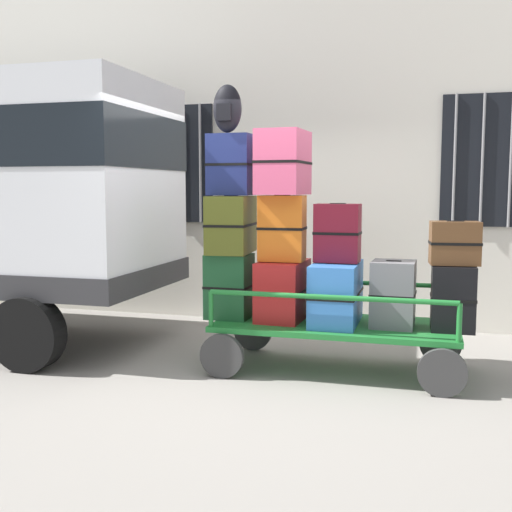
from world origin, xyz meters
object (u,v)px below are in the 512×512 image
suitcase_left_top (231,165)px  suitcase_right_middle (455,243)px  suitcase_midleft_middle (282,228)px  suitcase_left_bottom (229,286)px  backpack (227,109)px  suitcase_center_middle (337,233)px  suitcase_midleft_bottom (283,290)px  suitcase_center_bottom (336,293)px  luggage_cart (336,332)px  suitcase_left_middle (231,225)px  suitcase_midleft_top (283,163)px  suitcase_right_bottom (453,298)px  suitcase_midright_bottom (393,294)px

suitcase_left_top → suitcase_right_middle: 2.16m
suitcase_right_middle → suitcase_midleft_middle: bearing=-179.5°
suitcase_left_bottom → backpack: bearing=-126.9°
suitcase_center_middle → backpack: size_ratio=1.22×
suitcase_midleft_bottom → suitcase_center_bottom: (0.51, -0.03, 0.00)m
suitcase_left_top → luggage_cart: bearing=-1.6°
luggage_cart → suitcase_midleft_bottom: bearing=176.7°
suitcase_center_middle → suitcase_right_middle: (1.02, -0.02, -0.07)m
suitcase_left_bottom → suitcase_left_middle: (-0.00, 0.07, 0.59)m
suitcase_left_bottom → suitcase_left_middle: suitcase_left_middle is taller
suitcase_midleft_bottom → suitcase_midleft_top: (0.00, -0.01, 1.19)m
suitcase_left_bottom → suitcase_midleft_bottom: suitcase_left_bottom is taller
suitcase_right_bottom → suitcase_midleft_bottom: bearing=178.8°
suitcase_center_bottom → suitcase_center_middle: 0.55m
suitcase_left_bottom → suitcase_left_middle: 0.59m
suitcase_midleft_bottom → backpack: 1.77m
suitcase_center_bottom → suitcase_right_middle: size_ratio=1.75×
suitcase_center_bottom → suitcase_left_bottom: bearing=-178.2°
suitcase_center_middle → suitcase_right_bottom: 1.16m
luggage_cart → suitcase_right_middle: size_ratio=5.11×
suitcase_left_bottom → backpack: 1.66m
suitcase_midleft_bottom → suitcase_center_bottom: suitcase_center_bottom is taller
luggage_cart → suitcase_right_middle: (1.02, 0.00, 0.85)m
suitcase_center_bottom → suitcase_midright_bottom: suitcase_midright_bottom is taller
suitcase_midleft_bottom → luggage_cart: bearing=-3.3°
suitcase_right_middle → backpack: size_ratio=1.02×
suitcase_left_bottom → suitcase_right_bottom: 2.05m
suitcase_right_middle → suitcase_midleft_top: bearing=179.3°
luggage_cart → suitcase_left_top: suitcase_left_top is taller
suitcase_left_top → suitcase_left_middle: bearing=90.0°
suitcase_left_bottom → suitcase_midleft_top: (0.51, 0.06, 1.17)m
suitcase_midleft_top → suitcase_left_middle: bearing=178.9°
suitcase_right_bottom → suitcase_midleft_top: bearing=179.1°
suitcase_center_bottom → suitcase_right_middle: (1.02, 0.00, 0.49)m
suitcase_left_middle → suitcase_right_middle: 2.05m
suitcase_midright_bottom → luggage_cart: bearing=179.3°
luggage_cart → suitcase_center_bottom: 0.36m
suitcase_midright_bottom → suitcase_right_middle: (0.51, 0.01, 0.47)m
suitcase_center_bottom → suitcase_left_middle: bearing=178.2°
suitcase_center_bottom → suitcase_midleft_top: bearing=177.5°
suitcase_left_top → suitcase_center_middle: bearing=-0.4°
suitcase_midleft_middle → suitcase_midleft_top: (-0.00, 0.03, 0.60)m
suitcase_midleft_middle → backpack: bearing=-176.2°
suitcase_midleft_top → suitcase_midright_bottom: size_ratio=1.01×
suitcase_midleft_bottom → backpack: (-0.52, -0.07, 1.69)m
suitcase_left_top → suitcase_right_middle: bearing=-0.7°
suitcase_left_top → suitcase_right_bottom: 2.36m
suitcase_right_bottom → suitcase_midright_bottom: bearing=-179.6°
suitcase_midright_bottom → suitcase_left_middle: bearing=178.6°
suitcase_left_middle → suitcase_midleft_bottom: (0.51, -0.00, -0.61)m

